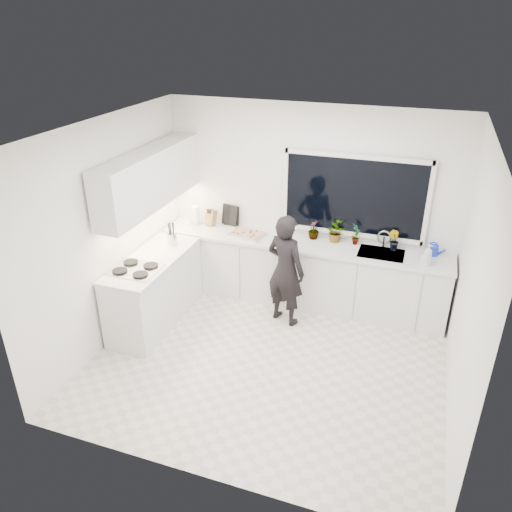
% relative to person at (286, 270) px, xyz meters
% --- Properties ---
extents(floor, '(4.00, 3.50, 0.02)m').
position_rel_person_xyz_m(floor, '(0.07, -0.90, -0.76)').
color(floor, beige).
rests_on(floor, ground).
extents(wall_back, '(4.00, 0.02, 2.70)m').
position_rel_person_xyz_m(wall_back, '(0.07, 0.86, 0.60)').
color(wall_back, white).
rests_on(wall_back, ground).
extents(wall_left, '(0.02, 3.50, 2.70)m').
position_rel_person_xyz_m(wall_left, '(-1.94, -0.90, 0.60)').
color(wall_left, white).
rests_on(wall_left, ground).
extents(wall_right, '(0.02, 3.50, 2.70)m').
position_rel_person_xyz_m(wall_right, '(2.08, -0.90, 0.60)').
color(wall_right, white).
rests_on(wall_right, ground).
extents(ceiling, '(4.00, 3.50, 0.02)m').
position_rel_person_xyz_m(ceiling, '(0.07, -0.90, 1.96)').
color(ceiling, white).
rests_on(ceiling, wall_back).
extents(window, '(1.80, 0.02, 1.00)m').
position_rel_person_xyz_m(window, '(0.67, 0.82, 0.80)').
color(window, black).
rests_on(window, wall_back).
extents(base_cabinets_back, '(3.92, 0.58, 0.88)m').
position_rel_person_xyz_m(base_cabinets_back, '(0.07, 0.55, -0.31)').
color(base_cabinets_back, white).
rests_on(base_cabinets_back, floor).
extents(base_cabinets_left, '(0.58, 1.60, 0.88)m').
position_rel_person_xyz_m(base_cabinets_left, '(-1.60, -0.55, -0.31)').
color(base_cabinets_left, white).
rests_on(base_cabinets_left, floor).
extents(countertop_back, '(3.94, 0.62, 0.04)m').
position_rel_person_xyz_m(countertop_back, '(0.07, 0.54, 0.15)').
color(countertop_back, silver).
rests_on(countertop_back, base_cabinets_back).
extents(countertop_left, '(0.62, 1.60, 0.04)m').
position_rel_person_xyz_m(countertop_left, '(-1.60, -0.55, 0.15)').
color(countertop_left, silver).
rests_on(countertop_left, base_cabinets_left).
extents(upper_cabinets, '(0.34, 2.10, 0.70)m').
position_rel_person_xyz_m(upper_cabinets, '(-1.72, -0.20, 1.10)').
color(upper_cabinets, white).
rests_on(upper_cabinets, wall_left).
extents(sink, '(0.58, 0.42, 0.14)m').
position_rel_person_xyz_m(sink, '(1.12, 0.55, 0.12)').
color(sink, silver).
rests_on(sink, countertop_back).
extents(faucet, '(0.03, 0.03, 0.22)m').
position_rel_person_xyz_m(faucet, '(1.12, 0.75, 0.28)').
color(faucet, silver).
rests_on(faucet, countertop_back).
extents(stovetop, '(0.56, 0.48, 0.03)m').
position_rel_person_xyz_m(stovetop, '(-1.62, -0.90, 0.18)').
color(stovetop, black).
rests_on(stovetop, countertop_left).
extents(person, '(0.64, 0.53, 1.50)m').
position_rel_person_xyz_m(person, '(0.00, 0.00, 0.00)').
color(person, black).
rests_on(person, floor).
extents(pizza_tray, '(0.51, 0.42, 0.03)m').
position_rel_person_xyz_m(pizza_tray, '(-0.70, 0.52, 0.18)').
color(pizza_tray, silver).
rests_on(pizza_tray, countertop_back).
extents(pizza, '(0.47, 0.37, 0.01)m').
position_rel_person_xyz_m(pizza, '(-0.70, 0.52, 0.20)').
color(pizza, red).
rests_on(pizza, pizza_tray).
extents(watering_can, '(0.16, 0.16, 0.13)m').
position_rel_person_xyz_m(watering_can, '(1.73, 0.71, 0.23)').
color(watering_can, '#152DC7').
rests_on(watering_can, countertop_back).
extents(paper_towel_roll, '(0.13, 0.13, 0.26)m').
position_rel_person_xyz_m(paper_towel_roll, '(-1.55, 0.65, 0.30)').
color(paper_towel_roll, white).
rests_on(paper_towel_roll, countertop_back).
extents(knife_block, '(0.15, 0.13, 0.22)m').
position_rel_person_xyz_m(knife_block, '(-1.33, 0.69, 0.28)').
color(knife_block, '#A0684A').
rests_on(knife_block, countertop_back).
extents(utensil_crock, '(0.15, 0.15, 0.16)m').
position_rel_person_xyz_m(utensil_crock, '(-1.55, -0.10, 0.25)').
color(utensil_crock, '#AFAFB3').
rests_on(utensil_crock, countertop_left).
extents(picture_frame_large, '(0.22, 0.06, 0.28)m').
position_rel_person_xyz_m(picture_frame_large, '(-1.05, 0.79, 0.31)').
color(picture_frame_large, black).
rests_on(picture_frame_large, countertop_back).
extents(picture_frame_small, '(0.25, 0.08, 0.30)m').
position_rel_person_xyz_m(picture_frame_small, '(-1.08, 0.79, 0.32)').
color(picture_frame_small, black).
rests_on(picture_frame_small, countertop_back).
extents(herb_plants, '(1.24, 0.34, 0.29)m').
position_rel_person_xyz_m(herb_plants, '(0.56, 0.71, 0.31)').
color(herb_plants, '#26662D').
rests_on(herb_plants, countertop_back).
extents(soap_bottles, '(0.15, 0.15, 0.28)m').
position_rel_person_xyz_m(soap_bottles, '(1.67, 0.40, 0.29)').
color(soap_bottles, '#D8BF66').
rests_on(soap_bottles, countertop_back).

